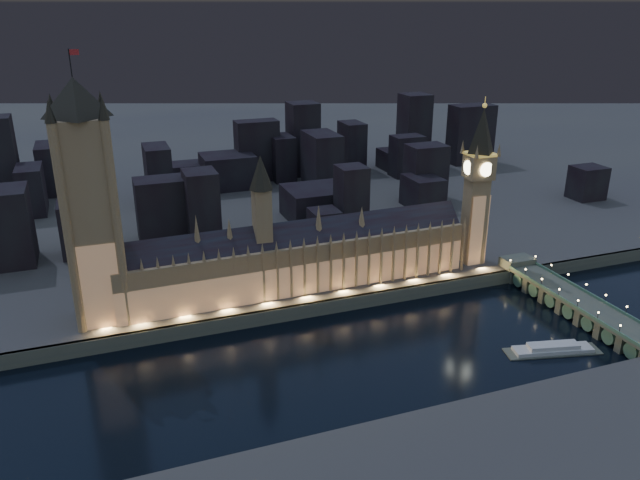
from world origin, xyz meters
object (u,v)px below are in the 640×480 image
object	(u,v)px
victoria_tower	(88,194)
elizabeth_tower	(478,174)
palace_of_westminster	(297,258)
river_boat	(553,349)
westminster_bridge	(571,302)

from	to	relation	value
victoria_tower	elizabeth_tower	world-z (taller)	victoria_tower
palace_of_westminster	river_boat	size ratio (longest dim) A/B	4.19
river_boat	victoria_tower	bearing A→B (deg)	154.58
elizabeth_tower	river_boat	distance (m)	116.00
westminster_bridge	river_boat	world-z (taller)	westminster_bridge
palace_of_westminster	westminster_bridge	distance (m)	152.49
palace_of_westminster	victoria_tower	distance (m)	114.19
victoria_tower	river_boat	size ratio (longest dim) A/B	2.75
elizabeth_tower	westminster_bridge	bearing A→B (deg)	-71.27
palace_of_westminster	victoria_tower	world-z (taller)	victoria_tower
westminster_bridge	river_boat	size ratio (longest dim) A/B	2.35
palace_of_westminster	westminster_bridge	world-z (taller)	palace_of_westminster
elizabeth_tower	river_boat	bearing A→B (deg)	-98.92
river_boat	westminster_bridge	bearing A→B (deg)	39.77
victoria_tower	palace_of_westminster	bearing A→B (deg)	-0.10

